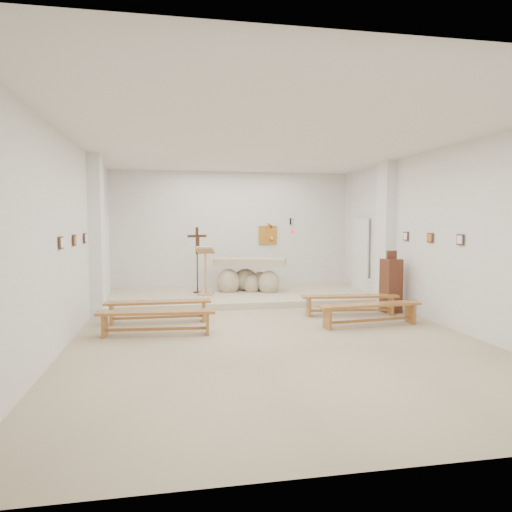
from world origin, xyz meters
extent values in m
cube|color=beige|center=(0.00, 0.00, 0.00)|extent=(7.00, 10.00, 0.00)
cube|color=white|center=(-3.49, 0.00, 1.75)|extent=(0.02, 10.00, 3.50)
cube|color=white|center=(3.49, 0.00, 1.75)|extent=(0.02, 10.00, 3.50)
cube|color=white|center=(0.00, 4.99, 1.75)|extent=(7.00, 0.02, 3.50)
cube|color=silver|center=(0.00, 0.00, 3.49)|extent=(7.00, 10.00, 0.02)
cube|color=beige|center=(0.00, 3.50, 0.07)|extent=(6.98, 3.00, 0.15)
cube|color=white|center=(-3.37, 2.00, 1.75)|extent=(0.26, 0.55, 3.50)
cube|color=white|center=(3.37, 2.00, 1.75)|extent=(0.26, 0.55, 3.50)
cube|color=orange|center=(1.05, 4.96, 1.65)|extent=(0.55, 0.04, 0.55)
cube|color=black|center=(1.75, 4.97, 2.05)|extent=(0.04, 0.02, 0.20)
cylinder|color=black|center=(1.75, 4.82, 2.12)|extent=(0.02, 0.30, 0.02)
cylinder|color=black|center=(1.75, 4.67, 1.95)|extent=(0.01, 0.01, 0.34)
sphere|color=red|center=(1.75, 4.67, 1.76)|extent=(0.11, 0.11, 0.11)
cube|color=#452C1E|center=(-3.47, -0.80, 1.72)|extent=(0.03, 0.20, 0.20)
cube|color=#452C1E|center=(-3.47, 0.20, 1.72)|extent=(0.03, 0.20, 0.20)
cube|color=#452C1E|center=(-3.47, 1.20, 1.72)|extent=(0.03, 0.20, 0.20)
cube|color=#452C1E|center=(3.47, -0.80, 1.72)|extent=(0.03, 0.20, 0.20)
cube|color=#452C1E|center=(3.47, 0.20, 1.72)|extent=(0.03, 0.20, 0.20)
cube|color=#452C1E|center=(3.47, 1.20, 1.72)|extent=(0.03, 0.20, 0.20)
cube|color=silver|center=(-3.43, 2.70, 0.27)|extent=(0.10, 0.85, 0.52)
cube|color=silver|center=(3.43, 2.70, 0.27)|extent=(0.10, 0.85, 0.52)
ellipsoid|color=beige|center=(-0.27, 3.82, 0.42)|extent=(0.62, 0.53, 0.71)
ellipsoid|color=beige|center=(0.78, 3.54, 0.40)|extent=(0.58, 0.50, 0.67)
ellipsoid|color=beige|center=(0.22, 4.03, 0.43)|extent=(0.67, 0.57, 0.62)
ellipsoid|color=beige|center=(0.61, 3.88, 0.38)|extent=(0.54, 0.46, 0.58)
ellipsoid|color=beige|center=(0.35, 3.74, 0.34)|extent=(0.46, 0.39, 0.54)
cube|color=beige|center=(0.32, 3.80, 0.96)|extent=(2.06, 1.26, 0.19)
cube|color=tan|center=(-0.92, 3.40, 0.17)|extent=(0.47, 0.47, 0.04)
cylinder|color=tan|center=(-0.92, 3.40, 0.70)|extent=(0.05, 0.05, 1.09)
cube|color=tan|center=(-0.93, 3.38, 1.30)|extent=(0.53, 0.43, 0.18)
cube|color=white|center=(-0.94, 3.34, 1.35)|extent=(0.45, 0.36, 0.14)
cylinder|color=#3E2313|center=(-1.11, 3.79, 0.16)|extent=(0.23, 0.23, 0.03)
cylinder|color=#3E2313|center=(-1.11, 3.79, 0.68)|extent=(0.03, 0.03, 1.06)
cube|color=#3E2313|center=(-1.11, 3.79, 1.54)|extent=(0.08, 0.07, 0.72)
cube|color=#3E2313|center=(-1.11, 3.79, 1.67)|extent=(0.51, 0.24, 0.07)
cube|color=#3E2313|center=(-1.10, 3.76, 1.51)|extent=(0.10, 0.07, 0.31)
imported|color=#255722|center=(-0.22, 4.20, 0.39)|extent=(0.56, 0.53, 0.49)
cube|color=#4F2516|center=(3.10, 1.13, 0.61)|extent=(0.43, 0.43, 1.21)
cube|color=#4F2516|center=(3.10, 1.13, 1.30)|extent=(0.25, 0.09, 0.20)
cube|color=#AC6E31|center=(-2.05, 0.96, 0.42)|extent=(2.11, 0.34, 0.05)
cube|color=#AC6E31|center=(-2.96, 0.96, 0.20)|extent=(0.06, 0.31, 0.40)
cube|color=#AC6E31|center=(-1.14, 0.95, 0.20)|extent=(0.06, 0.31, 0.40)
cube|color=#AC6E31|center=(-2.05, 0.96, 0.12)|extent=(1.78, 0.06, 0.05)
cube|color=#AC6E31|center=(2.05, 0.96, 0.42)|extent=(2.14, 0.55, 0.05)
cube|color=#AC6E31|center=(1.14, 1.05, 0.20)|extent=(0.09, 0.31, 0.40)
cube|color=#AC6E31|center=(2.96, 0.86, 0.20)|extent=(0.09, 0.31, 0.40)
cube|color=#AC6E31|center=(2.05, 0.96, 0.12)|extent=(1.77, 0.24, 0.05)
cube|color=#AC6E31|center=(-2.05, -0.09, 0.42)|extent=(2.13, 0.50, 0.05)
cube|color=#AC6E31|center=(-2.96, -0.02, 0.20)|extent=(0.08, 0.31, 0.40)
cube|color=#AC6E31|center=(-1.14, -0.16, 0.20)|extent=(0.08, 0.31, 0.40)
cube|color=#AC6E31|center=(-2.05, -0.09, 0.12)|extent=(1.78, 0.20, 0.05)
cube|color=#AC6E31|center=(2.05, -0.09, 0.42)|extent=(2.14, 0.53, 0.05)
cube|color=#AC6E31|center=(1.14, -0.18, 0.20)|extent=(0.09, 0.31, 0.40)
cube|color=#AC6E31|center=(2.96, -0.01, 0.20)|extent=(0.09, 0.31, 0.40)
cube|color=#AC6E31|center=(2.05, -0.09, 0.12)|extent=(1.77, 0.22, 0.05)
camera|label=1|loc=(-1.73, -8.38, 2.06)|focal=32.00mm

